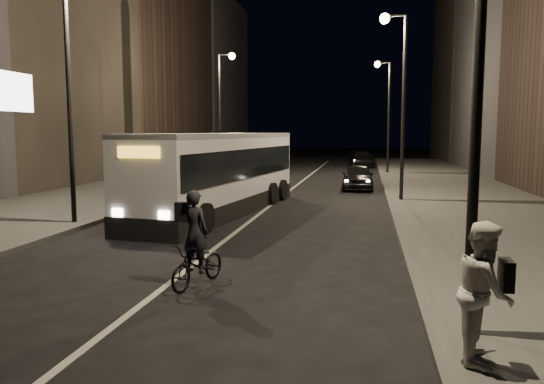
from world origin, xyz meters
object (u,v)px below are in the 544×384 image
at_px(streetlight_left_near, 75,64).
at_px(streetlight_right_far, 385,102).
at_px(car_near, 358,177).
at_px(city_bus, 220,170).
at_px(cyclist_on_bicycle, 197,255).
at_px(car_mid, 266,164).
at_px(car_far, 361,159).
at_px(pedestrian_woman, 484,291).
at_px(streetlight_left_far, 223,98).
at_px(streetlight_right_mid, 398,81).

bearing_deg(streetlight_left_near, streetlight_right_far, 66.04).
bearing_deg(car_near, city_bus, -119.11).
xyz_separation_m(cyclist_on_bicycle, car_near, (2.94, 19.30, 0.03)).
bearing_deg(car_mid, car_far, -130.71).
bearing_deg(streetlight_left_near, city_bus, 45.55).
xyz_separation_m(pedestrian_woman, car_near, (-2.00, 22.36, -0.39)).
height_order(streetlight_left_far, car_far, streetlight_left_far).
distance_m(streetlight_right_far, car_far, 10.04).
distance_m(cyclist_on_bicycle, car_mid, 30.50).
xyz_separation_m(streetlight_left_far, car_far, (8.93, 14.73, -4.65)).
distance_m(streetlight_right_mid, streetlight_left_near, 13.33).
relative_size(streetlight_right_mid, streetlight_left_near, 1.00).
bearing_deg(car_mid, cyclist_on_bicycle, 97.69).
distance_m(streetlight_right_far, city_bus, 21.67).
distance_m(streetlight_right_far, cyclist_on_bicycle, 30.67).
height_order(streetlight_right_mid, streetlight_left_far, same).
bearing_deg(car_near, car_far, 89.44).
bearing_deg(streetlight_left_far, cyclist_on_bicycle, -75.95).
distance_m(cyclist_on_bicycle, pedestrian_woman, 5.82).
bearing_deg(car_near, streetlight_left_far, 151.99).
xyz_separation_m(streetlight_right_mid, car_mid, (-8.93, 16.26, -4.71)).
distance_m(streetlight_left_near, car_near, 16.73).
xyz_separation_m(streetlight_right_mid, streetlight_right_far, (0.00, 16.00, 0.00)).
bearing_deg(cyclist_on_bicycle, pedestrian_woman, -15.13).
bearing_deg(city_bus, car_mid, 103.23).
xyz_separation_m(streetlight_left_far, pedestrian_woman, (10.93, -27.00, -4.27)).
height_order(pedestrian_woman, car_near, pedestrian_woman).
xyz_separation_m(streetlight_left_near, city_bus, (3.73, 3.80, -3.67)).
bearing_deg(streetlight_left_far, streetlight_right_mid, -43.16).
bearing_deg(city_bus, streetlight_left_near, -126.81).
bearing_deg(car_near, pedestrian_woman, -85.44).
bearing_deg(pedestrian_woman, car_mid, 22.06).
xyz_separation_m(streetlight_right_far, streetlight_left_far, (-10.66, -6.00, 0.00)).
relative_size(streetlight_right_far, cyclist_on_bicycle, 4.01).
bearing_deg(streetlight_right_mid, streetlight_left_near, -143.12).
distance_m(pedestrian_woman, car_mid, 34.51).
height_order(streetlight_right_far, streetlight_left_far, same).
xyz_separation_m(streetlight_right_mid, car_far, (-1.73, 24.73, -4.65)).
bearing_deg(car_near, streetlight_right_far, 80.20).
bearing_deg(streetlight_left_far, car_mid, 74.53).
distance_m(streetlight_left_near, pedestrian_woman, 14.79).
bearing_deg(streetlight_left_near, streetlight_right_mid, 36.88).
xyz_separation_m(streetlight_left_near, car_near, (8.93, 13.36, -4.66)).
bearing_deg(streetlight_left_near, streetlight_left_far, 90.00).
height_order(streetlight_right_mid, streetlight_left_near, same).
height_order(car_mid, car_far, car_far).
bearing_deg(streetlight_left_far, city_bus, -75.27).
bearing_deg(streetlight_right_mid, streetlight_right_far, 90.00).
distance_m(city_bus, car_near, 10.92).
bearing_deg(streetlight_right_far, pedestrian_woman, -89.53).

